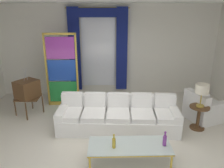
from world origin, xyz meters
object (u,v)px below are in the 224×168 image
at_px(vintage_tv, 27,90).
at_px(peacock_figurine, 79,102).
at_px(couch_white_long, 118,116).
at_px(coffee_table, 129,146).
at_px(armchair_white, 203,109).
at_px(bottle_crystal_tall, 165,140).
at_px(bottle_blue_decanter, 114,142).
at_px(table_lamp_brass, 202,90).
at_px(round_side_table, 199,115).
at_px(stained_glass_divider, 62,72).

distance_m(vintage_tv, peacock_figurine, 1.49).
height_order(couch_white_long, coffee_table, couch_white_long).
bearing_deg(vintage_tv, peacock_figurine, 13.26).
bearing_deg(armchair_white, coffee_table, -140.70).
xyz_separation_m(coffee_table, armchair_white, (2.14, 1.75, -0.09)).
height_order(coffee_table, bottle_crystal_tall, bottle_crystal_tall).
xyz_separation_m(bottle_blue_decanter, table_lamp_brass, (2.14, 1.36, 0.51)).
xyz_separation_m(couch_white_long, peacock_figurine, (-1.10, 1.14, -0.09)).
xyz_separation_m(couch_white_long, coffee_table, (0.14, -1.38, 0.07)).
bearing_deg(vintage_tv, table_lamp_brass, -11.59).
relative_size(coffee_table, armchair_white, 1.49).
bearing_deg(round_side_table, coffee_table, -145.10).
height_order(couch_white_long, table_lamp_brass, table_lamp_brass).
distance_m(armchair_white, stained_glass_divider, 4.11).
xyz_separation_m(vintage_tv, round_side_table, (4.44, -0.91, -0.37)).
bearing_deg(couch_white_long, table_lamp_brass, -2.80).
xyz_separation_m(couch_white_long, bottle_crystal_tall, (0.80, -1.41, 0.22)).
height_order(bottle_crystal_tall, armchair_white, armchair_white).
bearing_deg(bottle_blue_decanter, vintage_tv, 135.47).
xyz_separation_m(stained_glass_divider, round_side_table, (3.58, -1.54, -0.70)).
bearing_deg(coffee_table, vintage_tv, 139.92).
height_order(peacock_figurine, round_side_table, round_side_table).
bearing_deg(coffee_table, round_side_table, 34.90).
bearing_deg(peacock_figurine, armchair_white, -12.65).
bearing_deg(stained_glass_divider, bottle_crystal_tall, -49.82).
bearing_deg(armchair_white, bottle_crystal_tall, -129.86).
xyz_separation_m(couch_white_long, armchair_white, (2.29, 0.38, -0.02)).
bearing_deg(armchair_white, stained_glass_divider, 164.69).
bearing_deg(armchair_white, peacock_figurine, 167.35).
relative_size(coffee_table, vintage_tv, 1.16).
distance_m(couch_white_long, round_side_table, 1.98).
relative_size(coffee_table, round_side_table, 2.62).
distance_m(couch_white_long, bottle_crystal_tall, 1.63).
bearing_deg(bottle_blue_decanter, table_lamp_brass, 32.45).
distance_m(couch_white_long, stained_glass_divider, 2.28).
bearing_deg(stained_glass_divider, coffee_table, -58.21).
relative_size(bottle_blue_decanter, armchair_white, 0.27).
height_order(couch_white_long, bottle_blue_decanter, couch_white_long).
distance_m(armchair_white, round_side_table, 0.57).
relative_size(vintage_tv, armchair_white, 1.29).
relative_size(armchair_white, round_side_table, 1.76).
bearing_deg(round_side_table, peacock_figurine, 158.18).
relative_size(couch_white_long, round_side_table, 4.99).
relative_size(bottle_blue_decanter, vintage_tv, 0.21).
bearing_deg(couch_white_long, coffee_table, -84.06).
bearing_deg(armchair_white, round_side_table, -122.91).
bearing_deg(peacock_figurine, vintage_tv, -166.74).
height_order(coffee_table, table_lamp_brass, table_lamp_brass).
bearing_deg(armchair_white, bottle_blue_decanter, -143.13).
bearing_deg(couch_white_long, bottle_blue_decanter, -96.08).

